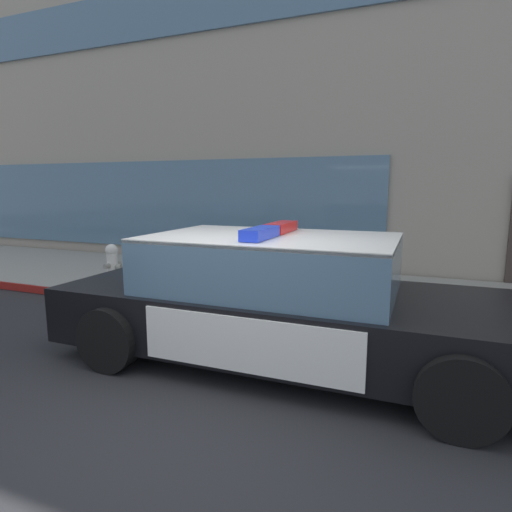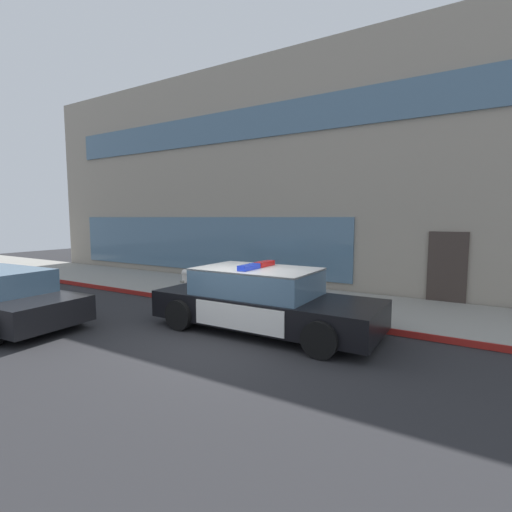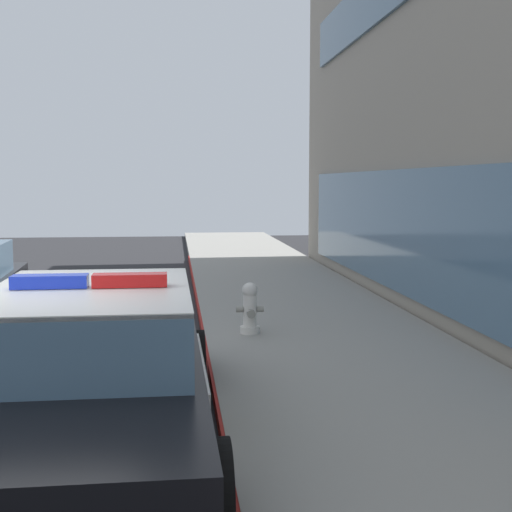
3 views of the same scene
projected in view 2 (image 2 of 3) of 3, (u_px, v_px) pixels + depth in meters
ground at (224, 338)px, 7.70m from camera, size 48.00×48.00×0.00m
sidewalk at (300, 301)px, 10.88m from camera, size 48.00×3.40×0.15m
curb_red_paint at (272, 313)px, 9.42m from camera, size 28.80×0.04×0.14m
storefront_building at (309, 186)px, 18.16m from camera, size 21.92×11.14×8.07m
police_cruiser at (262, 300)px, 8.22m from camera, size 5.00×2.11×1.49m
fire_hydrant at (185, 281)px, 11.71m from camera, size 0.34×0.39×0.73m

